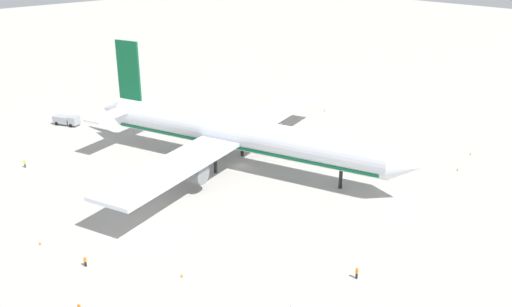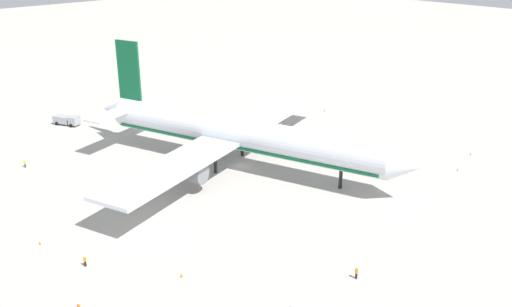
% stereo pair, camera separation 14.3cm
% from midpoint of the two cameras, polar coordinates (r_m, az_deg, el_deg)
% --- Properties ---
extents(ground_plane, '(600.00, 600.00, 0.00)m').
position_cam_midpoint_polar(ground_plane, '(116.61, -1.38, -1.32)').
color(ground_plane, '#ADA8A0').
extents(airliner, '(72.46, 71.72, 23.58)m').
position_cam_midpoint_polar(airliner, '(114.81, -1.95, 1.99)').
color(airliner, silver).
rests_on(airliner, ground).
extents(service_truck_0, '(7.21, 5.06, 2.45)m').
position_cam_midpoint_polar(service_truck_0, '(149.38, -18.68, 3.27)').
color(service_truck_0, '#999EA5').
rests_on(service_truck_0, ground).
extents(ground_worker_0, '(0.46, 0.46, 1.75)m').
position_cam_midpoint_polar(ground_worker_0, '(125.24, -22.42, -0.94)').
color(ground_worker_0, '#3F3F47').
rests_on(ground_worker_0, ground).
extents(ground_worker_1, '(0.50, 0.50, 1.67)m').
position_cam_midpoint_polar(ground_worker_1, '(86.50, -16.96, -10.42)').
color(ground_worker_1, black).
rests_on(ground_worker_1, ground).
extents(ground_worker_2, '(0.49, 0.49, 1.79)m').
position_cam_midpoint_polar(ground_worker_2, '(81.43, 10.24, -11.86)').
color(ground_worker_2, black).
rests_on(ground_worker_2, ground).
extents(traffic_cone_0, '(0.36, 0.36, 0.55)m').
position_cam_midpoint_polar(traffic_cone_0, '(121.66, 19.86, -1.53)').
color(traffic_cone_0, orange).
rests_on(traffic_cone_0, ground).
extents(traffic_cone_1, '(0.36, 0.36, 0.55)m').
position_cam_midpoint_polar(traffic_cone_1, '(81.52, -7.55, -12.18)').
color(traffic_cone_1, orange).
rests_on(traffic_cone_1, ground).
extents(traffic_cone_2, '(0.36, 0.36, 0.55)m').
position_cam_midpoint_polar(traffic_cone_2, '(154.10, 7.01, 4.38)').
color(traffic_cone_2, orange).
rests_on(traffic_cone_2, ground).
extents(traffic_cone_3, '(0.36, 0.36, 0.55)m').
position_cam_midpoint_polar(traffic_cone_3, '(131.17, 21.03, -0.03)').
color(traffic_cone_3, orange).
rests_on(traffic_cone_3, ground).
extents(traffic_cone_4, '(0.36, 0.36, 0.55)m').
position_cam_midpoint_polar(traffic_cone_4, '(94.56, -21.10, -8.48)').
color(traffic_cone_4, orange).
rests_on(traffic_cone_4, ground).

